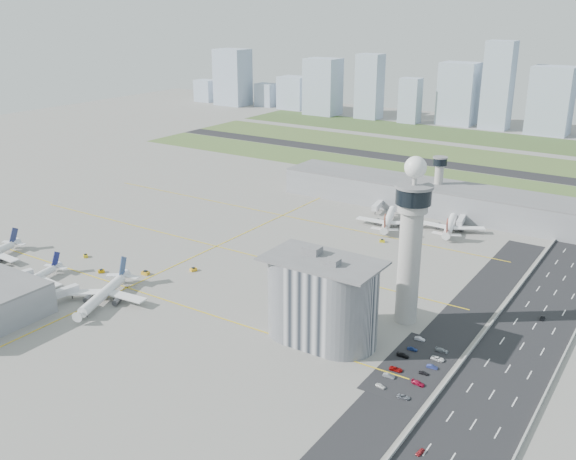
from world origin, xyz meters
The scene contains 56 objects.
ground centered at (0.00, 0.00, 0.00)m, with size 1000.00×1000.00×0.00m, color gray.
grass_strip_0 centered at (-20.00, 225.00, 0.04)m, with size 480.00×50.00×0.08m, color #4B6932.
grass_strip_1 centered at (-20.00, 300.00, 0.04)m, with size 480.00×60.00×0.08m, color #475A2A.
grass_strip_2 centered at (-20.00, 380.00, 0.04)m, with size 480.00×70.00×0.08m, color #375126.
runway centered at (-20.00, 262.00, 0.06)m, with size 480.00×22.00×0.10m, color black.
highway centered at (115.00, 0.00, 0.05)m, with size 28.00×500.00×0.10m, color black.
barrier_left centered at (101.00, 0.00, 0.60)m, with size 0.60×500.00×1.20m, color #9E9E99.
barrier_right centered at (129.00, 0.00, 0.60)m, with size 0.60×500.00×1.20m, color #9E9E99.
landside_road centered at (90.00, -10.00, 0.04)m, with size 18.00×260.00×0.08m, color black.
parking_lot centered at (88.00, -22.00, 0.05)m, with size 20.00×44.00×0.10m, color black.
taxiway_line_h_0 centered at (-40.00, -30.00, 0.01)m, with size 260.00×0.60×0.01m, color yellow.
taxiway_line_h_1 centered at (-40.00, 30.00, 0.01)m, with size 260.00×0.60×0.01m, color yellow.
taxiway_line_h_2 centered at (-40.00, 90.00, 0.01)m, with size 260.00×0.60×0.01m, color yellow.
taxiway_line_v centered at (-40.00, 30.00, 0.01)m, with size 0.60×260.00×0.01m, color yellow.
control_tower centered at (72.00, 8.00, 35.04)m, with size 14.00×14.00×64.50m.
secondary_tower centered at (30.00, 150.00, 18.80)m, with size 8.60×8.60×31.90m.
admin_building centered at (51.99, -22.00, 15.30)m, with size 42.00×24.00×33.50m.
terminal_pier centered at (40.00, 148.00, 7.90)m, with size 210.00×32.00×15.80m.
airplane_near_b centered at (-76.09, -50.65, 4.90)m, with size 35.00×29.75×9.80m, color white, non-canonical shape.
airplane_near_c centered at (-37.34, -45.61, 6.16)m, with size 44.00×37.40×12.32m, color white, non-canonical shape.
airplane_far_a centered at (18.46, 107.75, 5.88)m, with size 41.97×35.67×11.75m, color white, non-canonical shape.
airplane_far_b centered at (49.87, 118.73, 6.02)m, with size 43.03×36.58×12.05m, color white, non-canonical shape.
jet_bridge_near_1 centered at (-83.00, -61.00, 2.85)m, with size 14.00×3.00×5.70m, color silver, non-canonical shape.
jet_bridge_near_2 centered at (-53.00, -61.00, 2.85)m, with size 14.00×3.00×5.70m, color silver, non-canonical shape.
jet_bridge_far_0 centered at (2.00, 132.00, 2.85)m, with size 14.00×3.00×5.70m, color silver, non-canonical shape.
jet_bridge_far_1 centered at (52.00, 132.00, 2.85)m, with size 14.00×3.00×5.70m, color silver, non-canonical shape.
tug_0 centered at (-83.33, -16.05, 0.81)m, with size 1.91×2.78×1.62m, color gold, non-canonical shape.
tug_1 centered at (-62.28, -24.81, 0.83)m, with size 1.97×2.86×1.66m, color #CE9102, non-canonical shape.
tug_2 centered at (-43.89, -15.34, 0.97)m, with size 2.29×3.33×1.93m, color gold, non-canonical shape.
tug_3 centered at (-28.57, -0.28, 0.85)m, with size 2.01×2.92×1.70m, color #F2AA19, non-canonical shape.
tug_4 centered at (27.19, 81.53, 0.80)m, with size 1.88×2.74×1.59m, color #D7C20C, non-canonical shape.
tug_5 centered at (39.45, 98.48, 0.89)m, with size 2.12×3.08×1.79m, color orange, non-canonical shape.
car_lot_0 centered at (84.18, -39.33, 0.59)m, with size 1.39×3.44×1.17m, color white.
car_lot_1 centered at (83.89, -32.53, 0.66)m, with size 1.39×3.98×1.31m, color gray.
car_lot_2 centered at (84.11, -27.57, 0.62)m, with size 2.07×4.48×1.25m, color #9A0A09.
car_lot_3 centered at (82.44, -17.99, 0.64)m, with size 1.79×4.41×1.28m, color black.
car_lot_4 centered at (83.43, -12.13, 0.62)m, with size 1.47×3.64×1.24m, color navy.
car_lot_5 centered at (82.82, -3.97, 0.62)m, with size 1.32×3.79×1.25m, color silver.
car_lot_6 centered at (92.71, -40.89, 0.56)m, with size 1.87×4.05×1.13m, color slate.
car_lot_7 centered at (93.54, -31.38, 0.64)m, with size 1.80×4.44×1.29m, color maroon.
car_lot_8 centered at (92.71, -24.57, 0.55)m, with size 1.31×3.24×1.11m, color black.
car_lot_9 centered at (93.63, -19.52, 0.61)m, with size 1.29×3.70×1.22m, color navy.
car_lot_10 centered at (93.37, -13.63, 0.65)m, with size 2.14×4.64×1.29m, color white.
car_lot_11 centered at (92.47, -7.40, 0.65)m, with size 1.83×4.50×1.31m, color #8E969E.
car_hw_0 centered at (107.00, -62.47, 0.56)m, with size 1.31×3.26×1.11m, color maroon.
car_hw_1 centered at (116.11, 37.54, 0.61)m, with size 1.29×3.70×1.22m, color black.
skyline_bldg_0 centered at (-377.77, 421.70, 13.25)m, with size 24.05×19.24×26.50m, color #9EADC1.
skyline_bldg_1 centered at (-331.22, 417.61, 32.80)m, with size 37.63×30.10×65.60m, color #9EADC1.
skyline_bldg_2 centered at (-291.25, 430.16, 13.39)m, with size 22.81×18.25×26.79m, color #9EADC1.
skyline_bldg_3 centered at (-252.58, 431.35, 18.47)m, with size 32.30×25.84×36.93m, color #9EADC1.
skyline_bldg_4 centered at (-204.47, 415.19, 30.18)m, with size 35.81×28.65×60.36m, color #9EADC1.
skyline_bldg_5 centered at (-150.11, 419.66, 33.44)m, with size 25.49×20.39×66.89m, color #9EADC1.
skyline_bldg_6 centered at (-102.68, 417.90, 22.60)m, with size 20.04×16.03×45.20m, color #9EADC1.
skyline_bldg_7 centered at (-59.44, 436.89, 30.61)m, with size 35.76×28.61×61.22m, color #9EADC1.
skyline_bldg_8 centered at (-19.42, 431.56, 41.69)m, with size 26.33×21.06×83.39m, color #9EADC1.
skyline_bldg_9 centered at (30.27, 432.32, 31.06)m, with size 36.96×29.57×62.11m, color #9EADC1.
Camera 1 is at (156.06, -202.22, 114.99)m, focal length 40.00 mm.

